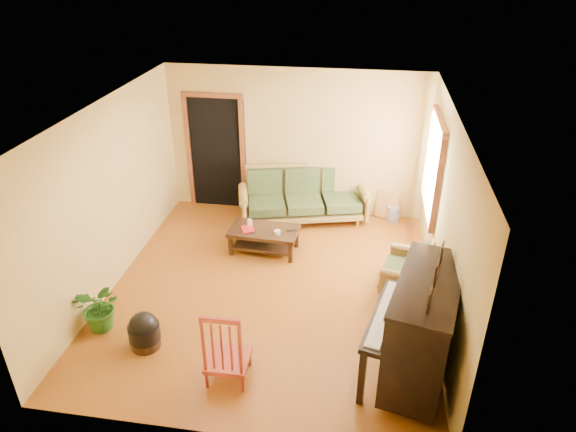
% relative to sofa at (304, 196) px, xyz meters
% --- Properties ---
extents(floor, '(5.00, 5.00, 0.00)m').
position_rel_sofa_xyz_m(floor, '(-0.20, -2.12, -0.47)').
color(floor, '#67340D').
rests_on(floor, ground).
extents(doorway, '(1.08, 0.16, 2.05)m').
position_rel_sofa_xyz_m(doorway, '(-1.65, 0.36, 0.55)').
color(doorway, black).
rests_on(doorway, floor).
extents(window, '(0.12, 1.36, 1.46)m').
position_rel_sofa_xyz_m(window, '(2.01, -0.82, 1.03)').
color(window, white).
rests_on(window, right_wall).
extents(sofa, '(2.36, 1.44, 0.94)m').
position_rel_sofa_xyz_m(sofa, '(0.00, 0.00, 0.00)').
color(sofa, olive).
rests_on(sofa, floor).
extents(coffee_table, '(1.12, 0.67, 0.39)m').
position_rel_sofa_xyz_m(coffee_table, '(-0.49, -1.12, -0.27)').
color(coffee_table, black).
rests_on(coffee_table, floor).
extents(armchair, '(0.88, 0.90, 0.76)m').
position_rel_sofa_xyz_m(armchair, '(1.68, -1.81, -0.09)').
color(armchair, olive).
rests_on(armchair, floor).
extents(piano, '(1.19, 1.64, 1.31)m').
position_rel_sofa_xyz_m(piano, '(1.75, -3.49, 0.18)').
color(piano, black).
rests_on(piano, floor).
extents(footstool, '(0.49, 0.49, 0.36)m').
position_rel_sofa_xyz_m(footstool, '(-1.50, -3.51, -0.29)').
color(footstool, black).
rests_on(footstool, floor).
extents(red_chair, '(0.48, 0.52, 1.00)m').
position_rel_sofa_xyz_m(red_chair, '(-0.36, -3.84, 0.03)').
color(red_chair, maroon).
rests_on(red_chair, floor).
extents(leaning_frame, '(0.41, 0.21, 0.54)m').
position_rel_sofa_xyz_m(leaning_frame, '(1.46, 0.29, -0.20)').
color(leaning_frame, '#C38A41').
rests_on(leaning_frame, floor).
extents(ceramic_crock, '(0.25, 0.25, 0.27)m').
position_rel_sofa_xyz_m(ceramic_crock, '(1.58, 0.23, -0.33)').
color(ceramic_crock, '#314B95').
rests_on(ceramic_crock, floor).
extents(potted_plant, '(0.73, 0.68, 0.66)m').
position_rel_sofa_xyz_m(potted_plant, '(-2.17, -3.28, -0.14)').
color(potted_plant, '#235217').
rests_on(potted_plant, floor).
extents(book, '(0.27, 0.30, 0.02)m').
position_rel_sofa_xyz_m(book, '(-0.82, -1.22, -0.07)').
color(book, maroon).
rests_on(book, coffee_table).
extents(candle, '(0.10, 0.10, 0.13)m').
position_rel_sofa_xyz_m(candle, '(-0.73, -1.07, -0.01)').
color(candle, silver).
rests_on(candle, coffee_table).
extents(glass_jar, '(0.10, 0.10, 0.07)m').
position_rel_sofa_xyz_m(glass_jar, '(-0.25, -1.24, -0.04)').
color(glass_jar, silver).
rests_on(glass_jar, coffee_table).
extents(remote, '(0.17, 0.09, 0.02)m').
position_rel_sofa_xyz_m(remote, '(-0.05, -1.10, -0.07)').
color(remote, black).
rests_on(remote, coffee_table).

